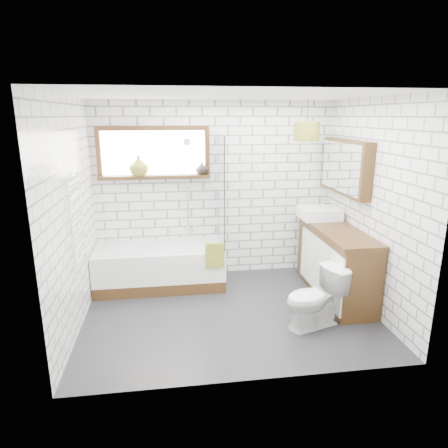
{
  "coord_description": "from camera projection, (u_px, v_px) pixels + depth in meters",
  "views": [
    {
      "loc": [
        -0.68,
        -4.32,
        2.3
      ],
      "look_at": [
        -0.03,
        0.25,
        1.04
      ],
      "focal_mm": 32.0,
      "sensor_mm": 36.0,
      "label": 1
    }
  ],
  "objects": [
    {
      "name": "floor",
      "position": [
        229.0,
        312.0,
        4.82
      ],
      "size": [
        3.4,
        2.6,
        0.01
      ],
      "primitive_type": "cube",
      "color": "black",
      "rests_on": "ground"
    },
    {
      "name": "ceiling",
      "position": [
        230.0,
        95.0,
        4.16
      ],
      "size": [
        3.4,
        2.6,
        0.01
      ],
      "primitive_type": "cube",
      "color": "white",
      "rests_on": "ground"
    },
    {
      "name": "wall_back",
      "position": [
        215.0,
        191.0,
        5.74
      ],
      "size": [
        3.4,
        0.01,
        2.5
      ],
      "primitive_type": "cube",
      "color": "white",
      "rests_on": "ground"
    },
    {
      "name": "wall_front",
      "position": [
        254.0,
        248.0,
        3.24
      ],
      "size": [
        3.4,
        0.01,
        2.5
      ],
      "primitive_type": "cube",
      "color": "white",
      "rests_on": "ground"
    },
    {
      "name": "wall_left",
      "position": [
        72.0,
        217.0,
        4.26
      ],
      "size": [
        0.01,
        2.6,
        2.5
      ],
      "primitive_type": "cube",
      "color": "white",
      "rests_on": "ground"
    },
    {
      "name": "wall_right",
      "position": [
        371.0,
        207.0,
        4.72
      ],
      "size": [
        0.01,
        2.6,
        2.5
      ],
      "primitive_type": "cube",
      "color": "white",
      "rests_on": "ground"
    },
    {
      "name": "window",
      "position": [
        154.0,
        153.0,
        5.43
      ],
      "size": [
        1.52,
        0.16,
        0.68
      ],
      "primitive_type": "cube",
      "color": "#311E0D",
      "rests_on": "wall_back"
    },
    {
      "name": "towel_radiator",
      "position": [
        77.0,
        221.0,
        4.28
      ],
      "size": [
        0.06,
        0.52,
        1.0
      ],
      "primitive_type": "cube",
      "color": "white",
      "rests_on": "wall_left"
    },
    {
      "name": "mirror_cabinet",
      "position": [
        345.0,
        167.0,
        5.18
      ],
      "size": [
        0.16,
        1.2,
        0.7
      ],
      "primitive_type": "cube",
      "color": "#311E0D",
      "rests_on": "wall_right"
    },
    {
      "name": "shower_riser",
      "position": [
        188.0,
        185.0,
        5.61
      ],
      "size": [
        0.02,
        0.02,
        1.3
      ],
      "primitive_type": "cylinder",
      "color": "silver",
      "rests_on": "wall_back"
    },
    {
      "name": "bathtub",
      "position": [
        160.0,
        266.0,
        5.51
      ],
      "size": [
        1.73,
        0.77,
        0.56
      ],
      "primitive_type": "cube",
      "color": "white",
      "rests_on": "floor"
    },
    {
      "name": "shower_screen",
      "position": [
        221.0,
        191.0,
        5.35
      ],
      "size": [
        0.02,
        0.72,
        1.5
      ],
      "primitive_type": "cube",
      "color": "white",
      "rests_on": "bathtub"
    },
    {
      "name": "towel_green",
      "position": [
        215.0,
        255.0,
        5.17
      ],
      "size": [
        0.24,
        0.07,
        0.33
      ],
      "primitive_type": "cube",
      "color": "olive",
      "rests_on": "bathtub"
    },
    {
      "name": "towel_beige",
      "position": [
        215.0,
        255.0,
        5.17
      ],
      "size": [
        0.2,
        0.05,
        0.26
      ],
      "primitive_type": "cube",
      "color": "tan",
      "rests_on": "bathtub"
    },
    {
      "name": "vanity",
      "position": [
        335.0,
        262.0,
        5.18
      ],
      "size": [
        0.52,
        1.6,
        0.92
      ],
      "primitive_type": "cube",
      "color": "#311E0D",
      "rests_on": "floor"
    },
    {
      "name": "basin",
      "position": [
        319.0,
        213.0,
        5.51
      ],
      "size": [
        0.52,
        0.45,
        0.15
      ],
      "primitive_type": "cube",
      "color": "white",
      "rests_on": "vanity"
    },
    {
      "name": "tap",
      "position": [
        331.0,
        209.0,
        5.52
      ],
      "size": [
        0.04,
        0.04,
        0.16
      ],
      "primitive_type": "cylinder",
      "rotation": [
        0.0,
        0.0,
        -0.34
      ],
      "color": "silver",
      "rests_on": "vanity"
    },
    {
      "name": "toilet",
      "position": [
        315.0,
        298.0,
        4.41
      ],
      "size": [
        0.57,
        0.76,
        0.69
      ],
      "primitive_type": "imported",
      "rotation": [
        0.0,
        0.0,
        -1.27
      ],
      "color": "white",
      "rests_on": "floor"
    },
    {
      "name": "vase_olive",
      "position": [
        139.0,
        167.0,
        5.43
      ],
      "size": [
        0.28,
        0.28,
        0.27
      ],
      "primitive_type": "imported",
      "rotation": [
        0.0,
        0.0,
        0.08
      ],
      "color": "olive",
      "rests_on": "window"
    },
    {
      "name": "vase_dark",
      "position": [
        202.0,
        170.0,
        5.56
      ],
      "size": [
        0.21,
        0.21,
        0.17
      ],
      "primitive_type": "imported",
      "rotation": [
        0.0,
        0.0,
        0.36
      ],
      "color": "black",
      "rests_on": "window"
    },
    {
      "name": "bottle",
      "position": [
        140.0,
        170.0,
        5.44
      ],
      "size": [
        0.08,
        0.08,
        0.2
      ],
      "primitive_type": "cylinder",
      "rotation": [
        0.0,
        0.0,
        0.29
      ],
      "color": "olive",
      "rests_on": "window"
    },
    {
      "name": "pendant",
      "position": [
        307.0,
        131.0,
        5.06
      ],
      "size": [
        0.33,
        0.33,
        0.24
      ],
      "primitive_type": "cylinder",
      "color": "olive",
      "rests_on": "ceiling"
    }
  ]
}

